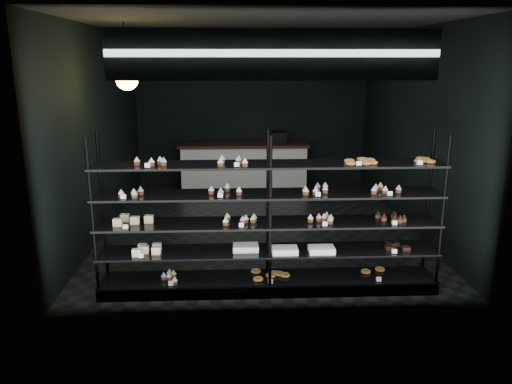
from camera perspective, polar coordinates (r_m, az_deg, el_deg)
room at (r=8.07m, az=0.31°, el=7.04°), size 5.01×6.01×3.20m
display_shelf at (r=5.92m, az=1.27°, el=-5.59°), size 4.00×0.50×1.91m
signage at (r=5.08m, az=2.07°, el=15.42°), size 3.30×0.05×0.50m
pendant_lamp at (r=6.95m, az=-14.53°, el=12.36°), size 0.29×0.29×0.87m
service_counter at (r=10.72m, az=-1.33°, el=3.03°), size 2.74×0.65×1.23m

